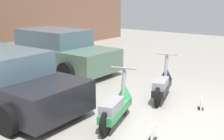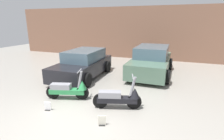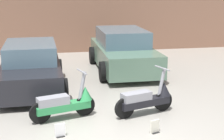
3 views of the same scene
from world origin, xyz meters
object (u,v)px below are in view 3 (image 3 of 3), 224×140
at_px(scooter_front_left, 66,103).
at_px(placard_near_right_scooter, 155,127).
at_px(car_rear_left, 31,67).
at_px(placard_near_left_scooter, 60,131).
at_px(car_rear_center, 123,51).
at_px(scooter_front_right, 147,98).

relative_size(scooter_front_left, placard_near_right_scooter, 5.45).
height_order(car_rear_left, placard_near_left_scooter, car_rear_left).
bearing_deg(placard_near_left_scooter, placard_near_right_scooter, -5.15).
xyz_separation_m(placard_near_left_scooter, placard_near_right_scooter, (1.82, -0.16, 0.00)).
relative_size(scooter_front_left, placard_near_left_scooter, 5.45).
distance_m(car_rear_left, car_rear_center, 3.34).
bearing_deg(scooter_front_right, placard_near_right_scooter, -114.77).
distance_m(car_rear_left, placard_near_right_scooter, 4.28).
bearing_deg(placard_near_left_scooter, scooter_front_left, 79.30).
bearing_deg(car_rear_center, car_rear_left, -61.26).
xyz_separation_m(scooter_front_left, scooter_front_right, (1.78, -0.05, 0.00)).
distance_m(car_rear_center, placard_near_left_scooter, 5.44).
bearing_deg(scooter_front_left, placard_near_left_scooter, -117.21).
bearing_deg(car_rear_center, placard_near_right_scooter, -5.10).
bearing_deg(scooter_front_left, placard_near_right_scooter, -48.97).
distance_m(scooter_front_right, car_rear_left, 3.59).
bearing_deg(car_rear_left, placard_near_right_scooter, 34.12).
xyz_separation_m(car_rear_center, placard_near_left_scooter, (-2.31, -4.90, -0.54)).
height_order(scooter_front_left, placard_near_right_scooter, scooter_front_left).
height_order(car_rear_center, placard_near_left_scooter, car_rear_center).
bearing_deg(car_rear_left, scooter_front_right, 45.15).
xyz_separation_m(car_rear_center, placard_near_right_scooter, (-0.49, -5.06, -0.54)).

